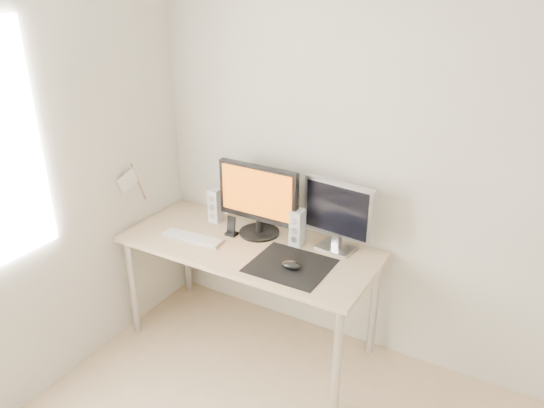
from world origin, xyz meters
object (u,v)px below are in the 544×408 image
at_px(main_monitor, 258,198).
at_px(keyboard, 192,238).
at_px(speaker_right, 297,228).
at_px(phone_dock, 231,229).
at_px(second_monitor, 338,213).
at_px(mouse, 291,265).
at_px(speaker_left, 216,205).
at_px(desk, 249,255).

xyz_separation_m(main_monitor, keyboard, (-0.33, -0.27, -0.25)).
bearing_deg(speaker_right, phone_dock, -167.55).
height_order(main_monitor, second_monitor, main_monitor).
relative_size(second_monitor, phone_dock, 3.50).
xyz_separation_m(mouse, speaker_left, (-0.73, 0.30, 0.09)).
bearing_deg(speaker_left, keyboard, -86.90).
bearing_deg(phone_dock, desk, -18.94).
bearing_deg(mouse, main_monitor, 143.92).
height_order(mouse, speaker_right, speaker_right).
relative_size(second_monitor, keyboard, 1.05).
distance_m(mouse, speaker_left, 0.79).
xyz_separation_m(main_monitor, speaker_right, (0.28, -0.00, -0.14)).
relative_size(desk, main_monitor, 2.91).
bearing_deg(main_monitor, speaker_left, 176.42).
distance_m(speaker_left, keyboard, 0.31).
distance_m(mouse, desk, 0.40).
height_order(desk, speaker_left, speaker_left).
distance_m(desk, speaker_right, 0.36).
height_order(speaker_right, phone_dock, speaker_right).
distance_m(speaker_left, phone_dock, 0.25).
height_order(mouse, main_monitor, main_monitor).
bearing_deg(desk, speaker_left, 154.58).
xyz_separation_m(desk, main_monitor, (-0.02, 0.15, 0.33)).
distance_m(mouse, phone_dock, 0.56).
bearing_deg(speaker_left, second_monitor, 3.08).
distance_m(main_monitor, second_monitor, 0.51).
xyz_separation_m(second_monitor, speaker_right, (-0.23, -0.07, -0.13)).
bearing_deg(keyboard, second_monitor, 21.61).
relative_size(keyboard, phone_dock, 3.32).
relative_size(mouse, speaker_right, 0.52).
xyz_separation_m(keyboard, phone_dock, (0.19, 0.17, 0.03)).
bearing_deg(main_monitor, second_monitor, 7.58).
xyz_separation_m(main_monitor, second_monitor, (0.51, 0.07, -0.01)).
height_order(speaker_right, keyboard, speaker_right).
height_order(main_monitor, speaker_right, main_monitor).
bearing_deg(main_monitor, mouse, -36.08).
bearing_deg(keyboard, speaker_left, 93.10).
bearing_deg(phone_dock, mouse, -19.16).
bearing_deg(desk, main_monitor, 96.52).
relative_size(main_monitor, speaker_right, 2.37).
distance_m(second_monitor, phone_dock, 0.70).
distance_m(second_monitor, speaker_right, 0.27).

